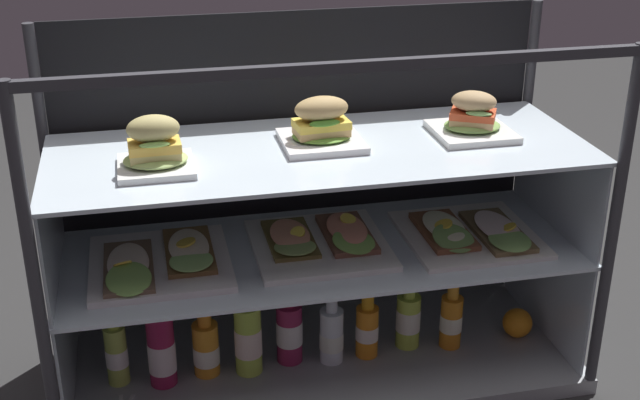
{
  "coord_description": "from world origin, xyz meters",
  "views": [
    {
      "loc": [
        -0.42,
        -1.88,
        1.36
      ],
      "look_at": [
        0.0,
        0.0,
        0.5
      ],
      "focal_mm": 47.55,
      "sensor_mm": 36.0,
      "label": 1
    }
  ],
  "objects_px": {
    "open_sandwich_tray_left_of_center": "(321,240)",
    "juice_bottle_tucked_behind": "(206,348)",
    "plated_roll_sandwich_right_of_center": "(155,150)",
    "open_sandwich_tray_far_right": "(160,262)",
    "juice_bottle_front_middle": "(332,335)",
    "juice_bottle_back_right": "(408,318)",
    "plated_roll_sandwich_near_right_corner": "(321,127)",
    "orange_fruit_beside_bottles": "(517,323)",
    "juice_bottle_back_center": "(289,331)",
    "juice_bottle_front_right_end": "(248,337)",
    "juice_bottle_back_left": "(367,328)",
    "juice_bottle_front_fourth": "(116,352)",
    "juice_bottle_near_post": "(451,319)",
    "plated_roll_sandwich_left_of_center": "(473,120)",
    "juice_bottle_front_second": "(161,349)",
    "open_sandwich_tray_far_left": "(471,233)"
  },
  "relations": [
    {
      "from": "juice_bottle_tucked_behind",
      "to": "orange_fruit_beside_bottles",
      "type": "distance_m",
      "value": 0.87
    },
    {
      "from": "open_sandwich_tray_left_of_center",
      "to": "juice_bottle_near_post",
      "type": "relative_size",
      "value": 1.61
    },
    {
      "from": "open_sandwich_tray_far_right",
      "to": "juice_bottle_back_center",
      "type": "height_order",
      "value": "open_sandwich_tray_far_right"
    },
    {
      "from": "open_sandwich_tray_far_right",
      "to": "juice_bottle_back_left",
      "type": "relative_size",
      "value": 1.7
    },
    {
      "from": "juice_bottle_tucked_behind",
      "to": "plated_roll_sandwich_right_of_center",
      "type": "bearing_deg",
      "value": -152.84
    },
    {
      "from": "open_sandwich_tray_left_of_center",
      "to": "juice_bottle_back_right",
      "type": "height_order",
      "value": "open_sandwich_tray_left_of_center"
    },
    {
      "from": "juice_bottle_front_second",
      "to": "juice_bottle_near_post",
      "type": "height_order",
      "value": "juice_bottle_front_second"
    },
    {
      "from": "plated_roll_sandwich_near_right_corner",
      "to": "open_sandwich_tray_far_right",
      "type": "xyz_separation_m",
      "value": [
        -0.41,
        -0.04,
        -0.3
      ]
    },
    {
      "from": "juice_bottle_front_second",
      "to": "juice_bottle_tucked_behind",
      "type": "bearing_deg",
      "value": 9.41
    },
    {
      "from": "plated_roll_sandwich_right_of_center",
      "to": "open_sandwich_tray_left_of_center",
      "type": "xyz_separation_m",
      "value": [
        0.4,
        0.07,
        -0.31
      ]
    },
    {
      "from": "open_sandwich_tray_left_of_center",
      "to": "juice_bottle_tucked_behind",
      "type": "distance_m",
      "value": 0.41
    },
    {
      "from": "plated_roll_sandwich_left_of_center",
      "to": "plated_roll_sandwich_near_right_corner",
      "type": "bearing_deg",
      "value": 177.81
    },
    {
      "from": "juice_bottle_front_second",
      "to": "juice_bottle_back_left",
      "type": "height_order",
      "value": "juice_bottle_front_second"
    },
    {
      "from": "plated_roll_sandwich_left_of_center",
      "to": "orange_fruit_beside_bottles",
      "type": "height_order",
      "value": "plated_roll_sandwich_left_of_center"
    },
    {
      "from": "juice_bottle_front_right_end",
      "to": "juice_bottle_back_left",
      "type": "relative_size",
      "value": 1.21
    },
    {
      "from": "juice_bottle_front_right_end",
      "to": "juice_bottle_front_middle",
      "type": "relative_size",
      "value": 1.25
    },
    {
      "from": "open_sandwich_tray_far_right",
      "to": "juice_bottle_back_right",
      "type": "height_order",
      "value": "open_sandwich_tray_far_right"
    },
    {
      "from": "juice_bottle_front_fourth",
      "to": "juice_bottle_near_post",
      "type": "distance_m",
      "value": 0.89
    },
    {
      "from": "juice_bottle_front_right_end",
      "to": "open_sandwich_tray_far_right",
      "type": "bearing_deg",
      "value": 177.28
    },
    {
      "from": "juice_bottle_front_middle",
      "to": "juice_bottle_back_right",
      "type": "bearing_deg",
      "value": 6.98
    },
    {
      "from": "plated_roll_sandwich_near_right_corner",
      "to": "juice_bottle_tucked_behind",
      "type": "xyz_separation_m",
      "value": [
        -0.31,
        -0.03,
        -0.57
      ]
    },
    {
      "from": "juice_bottle_near_post",
      "to": "open_sandwich_tray_left_of_center",
      "type": "bearing_deg",
      "value": 173.76
    },
    {
      "from": "juice_bottle_back_right",
      "to": "juice_bottle_back_center",
      "type": "bearing_deg",
      "value": -179.48
    },
    {
      "from": "juice_bottle_front_middle",
      "to": "juice_bottle_back_right",
      "type": "xyz_separation_m",
      "value": [
        0.22,
        0.03,
        0.0
      ]
    },
    {
      "from": "open_sandwich_tray_far_left",
      "to": "orange_fruit_beside_bottles",
      "type": "xyz_separation_m",
      "value": [
        0.16,
        0.0,
        -0.3
      ]
    },
    {
      "from": "open_sandwich_tray_far_left",
      "to": "juice_bottle_back_left",
      "type": "relative_size",
      "value": 1.67
    },
    {
      "from": "juice_bottle_front_right_end",
      "to": "orange_fruit_beside_bottles",
      "type": "distance_m",
      "value": 0.76
    },
    {
      "from": "open_sandwich_tray_far_right",
      "to": "juice_bottle_front_fourth",
      "type": "relative_size",
      "value": 1.57
    },
    {
      "from": "juice_bottle_back_left",
      "to": "juice_bottle_back_right",
      "type": "bearing_deg",
      "value": 10.32
    },
    {
      "from": "plated_roll_sandwich_right_of_center",
      "to": "juice_bottle_front_middle",
      "type": "xyz_separation_m",
      "value": [
        0.42,
        0.03,
        -0.57
      ]
    },
    {
      "from": "juice_bottle_back_left",
      "to": "juice_bottle_front_middle",
      "type": "bearing_deg",
      "value": -177.2
    },
    {
      "from": "open_sandwich_tray_far_right",
      "to": "orange_fruit_beside_bottles",
      "type": "bearing_deg",
      "value": -0.52
    },
    {
      "from": "juice_bottle_front_right_end",
      "to": "juice_bottle_front_middle",
      "type": "bearing_deg",
      "value": -0.01
    },
    {
      "from": "plated_roll_sandwich_near_right_corner",
      "to": "open_sandwich_tray_left_of_center",
      "type": "distance_m",
      "value": 0.3
    },
    {
      "from": "juice_bottle_front_right_end",
      "to": "juice_bottle_back_left",
      "type": "height_order",
      "value": "juice_bottle_front_right_end"
    },
    {
      "from": "open_sandwich_tray_left_of_center",
      "to": "juice_bottle_near_post",
      "type": "distance_m",
      "value": 0.44
    },
    {
      "from": "plated_roll_sandwich_right_of_center",
      "to": "juice_bottle_front_fourth",
      "type": "height_order",
      "value": "plated_roll_sandwich_right_of_center"
    },
    {
      "from": "plated_roll_sandwich_near_right_corner",
      "to": "juice_bottle_front_fourth",
      "type": "xyz_separation_m",
      "value": [
        -0.54,
        -0.02,
        -0.55
      ]
    },
    {
      "from": "open_sandwich_tray_far_left",
      "to": "juice_bottle_back_right",
      "type": "xyz_separation_m",
      "value": [
        -0.15,
        0.03,
        -0.26
      ]
    },
    {
      "from": "plated_roll_sandwich_near_right_corner",
      "to": "orange_fruit_beside_bottles",
      "type": "xyz_separation_m",
      "value": [
        0.55,
        -0.05,
        -0.6
      ]
    },
    {
      "from": "juice_bottle_tucked_behind",
      "to": "juice_bottle_near_post",
      "type": "relative_size",
      "value": 0.93
    },
    {
      "from": "juice_bottle_front_middle",
      "to": "orange_fruit_beside_bottles",
      "type": "relative_size",
      "value": 2.42
    },
    {
      "from": "juice_bottle_back_left",
      "to": "juice_bottle_back_right",
      "type": "distance_m",
      "value": 0.12
    },
    {
      "from": "plated_roll_sandwich_right_of_center",
      "to": "open_sandwich_tray_far_left",
      "type": "xyz_separation_m",
      "value": [
        0.79,
        0.03,
        -0.31
      ]
    },
    {
      "from": "juice_bottle_tucked_behind",
      "to": "juice_bottle_back_right",
      "type": "xyz_separation_m",
      "value": [
        0.55,
        0.01,
        0.01
      ]
    },
    {
      "from": "plated_roll_sandwich_right_of_center",
      "to": "juice_bottle_tucked_behind",
      "type": "relative_size",
      "value": 0.86
    },
    {
      "from": "orange_fruit_beside_bottles",
      "to": "juice_bottle_back_center",
      "type": "bearing_deg",
      "value": 177.96
    },
    {
      "from": "plated_roll_sandwich_right_of_center",
      "to": "juice_bottle_back_right",
      "type": "bearing_deg",
      "value": 5.08
    },
    {
      "from": "plated_roll_sandwich_right_of_center",
      "to": "open_sandwich_tray_far_right",
      "type": "distance_m",
      "value": 0.31
    },
    {
      "from": "open_sandwich_tray_far_right",
      "to": "juice_bottle_front_middle",
      "type": "xyz_separation_m",
      "value": [
        0.43,
        -0.01,
        -0.26
      ]
    }
  ]
}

